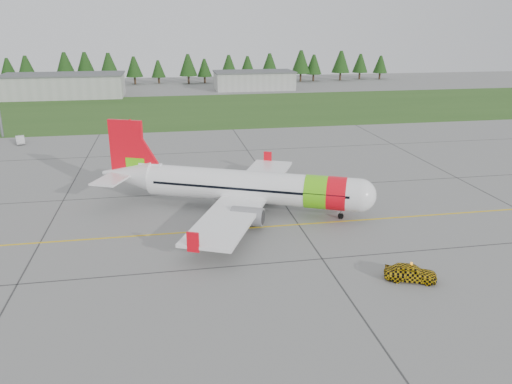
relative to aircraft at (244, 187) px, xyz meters
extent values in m
plane|color=gray|center=(-5.23, -13.14, -2.71)|extent=(320.00, 320.00, 0.00)
cylinder|color=white|center=(0.68, -0.31, 0.04)|extent=(22.41, 12.64, 3.46)
sphere|color=white|center=(11.18, -5.06, 0.04)|extent=(3.46, 3.46, 3.46)
cone|color=white|center=(-12.64, 5.72, 0.35)|extent=(7.08, 5.70, 3.46)
cube|color=black|center=(11.42, -5.17, 0.35)|extent=(2.24, 2.68, 0.50)
cylinder|color=#67DF10|center=(7.14, -3.23, 0.04)|extent=(3.56, 4.17, 3.54)
cylinder|color=#FB0817|center=(9.08, -4.11, 0.04)|extent=(3.23, 4.02, 3.54)
cube|color=white|center=(0.28, -0.13, -0.94)|extent=(16.12, 27.84, 0.32)
cube|color=#FB0817|center=(5.28, 13.08, -0.45)|extent=(1.03, 0.58, 1.77)
cube|color=#FB0817|center=(-6.33, -12.60, -0.45)|extent=(1.03, 0.58, 1.77)
cylinder|color=gray|center=(3.50, 3.77, -1.42)|extent=(3.67, 3.01, 1.86)
cylinder|color=gray|center=(-0.52, -5.11, -1.42)|extent=(3.67, 3.01, 1.86)
cube|color=#FB0817|center=(-12.48, 5.64, 3.32)|extent=(3.85, 1.97, 6.73)
cube|color=#67DF10|center=(-11.59, 5.24, 1.37)|extent=(2.25, 1.29, 2.13)
cube|color=white|center=(-13.04, 5.90, 0.57)|extent=(6.78, 10.45, 0.19)
cylinder|color=slate|center=(9.56, -4.33, -2.09)|extent=(0.16, 0.16, 1.24)
cylinder|color=black|center=(9.56, -4.33, -2.41)|extent=(0.65, 0.47, 0.60)
cylinder|color=slate|center=(0.49, 2.50, -1.87)|extent=(0.19, 0.19, 1.68)
cylinder|color=black|center=(0.17, 2.65, -2.25)|extent=(1.00, 0.74, 0.92)
cylinder|color=slate|center=(-1.55, -2.02, -1.87)|extent=(0.19, 0.19, 1.68)
cylinder|color=black|center=(-1.87, -1.88, -2.25)|extent=(1.00, 0.74, 0.92)
imported|color=yellow|center=(10.51, -18.05, -0.67)|extent=(1.88, 2.03, 4.08)
imported|color=silver|center=(-32.68, 38.71, -0.78)|extent=(1.65, 1.60, 3.86)
cube|color=#30561E|center=(-5.23, 68.86, -2.69)|extent=(320.00, 50.00, 0.03)
cube|color=gold|center=(-5.23, -5.14, -2.70)|extent=(120.00, 0.25, 0.02)
cube|color=#A8A8A3|center=(-35.23, 96.86, 0.29)|extent=(32.00, 14.00, 6.00)
cube|color=#A8A8A3|center=(19.77, 104.86, -0.11)|extent=(24.00, 12.00, 5.20)
camera|label=1|loc=(-7.98, -50.77, 16.75)|focal=35.00mm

